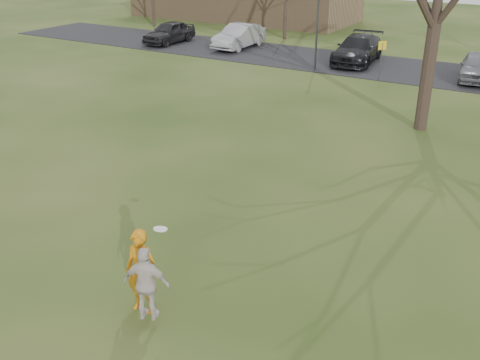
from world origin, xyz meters
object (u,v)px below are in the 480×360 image
player_defender (141,272)px  car_4 (477,67)px  car_1 (239,36)px  car_0 (169,32)px  catching_play (147,284)px  car_3 (358,49)px

player_defender → car_4: 24.61m
car_1 → car_4: (15.52, -1.08, -0.06)m
car_0 → car_1: 5.30m
car_0 → player_defender: bearing=-52.6°
car_1 → car_4: bearing=-4.3°
car_1 → catching_play: catching_play is taller
car_0 → car_4: (20.71, -0.05, -0.03)m
player_defender → car_4: size_ratio=0.45×
catching_play → car_0: bearing=126.8°
car_1 → car_3: car_3 is taller
catching_play → car_4: bearing=85.3°
car_4 → player_defender: bearing=-103.6°
car_0 → car_1: car_1 is taller
player_defender → car_1: (-13.00, 25.56, -0.12)m
car_1 → catching_play: (13.46, -25.93, 0.20)m
player_defender → car_0: size_ratio=0.43×
catching_play → car_1: bearing=117.4°
player_defender → car_0: bearing=117.2°
car_3 → car_4: (7.00, -0.86, -0.07)m
car_0 → catching_play: catching_play is taller
car_3 → catching_play: 26.19m
catching_play → car_3: bearing=100.9°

